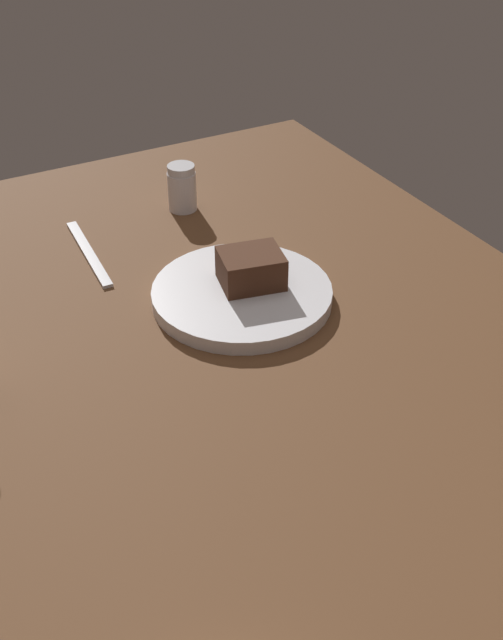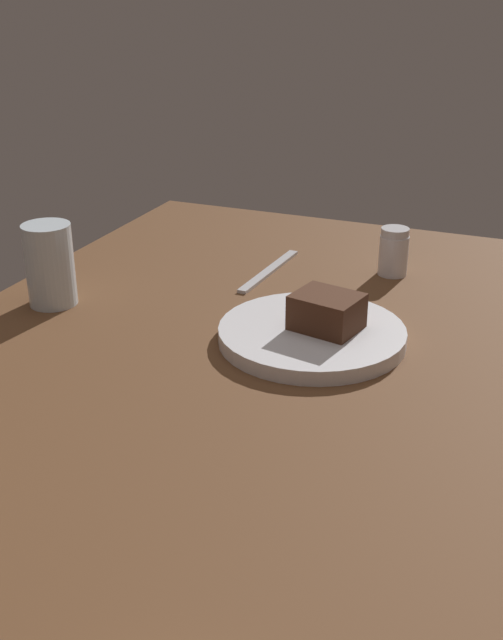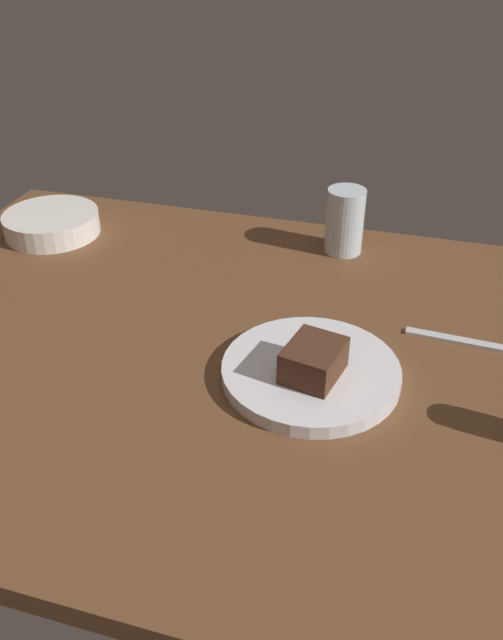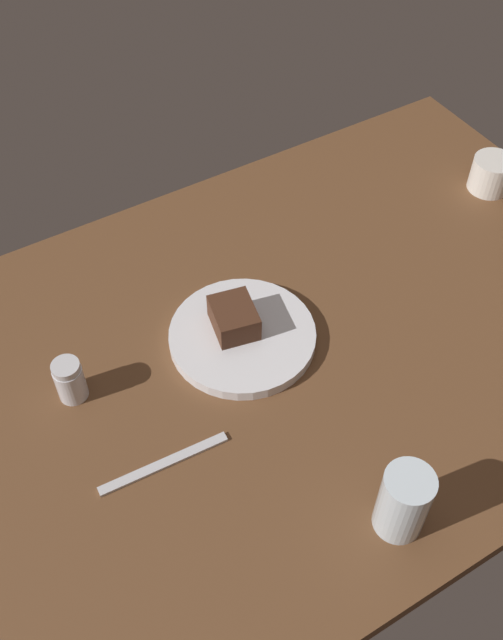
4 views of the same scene
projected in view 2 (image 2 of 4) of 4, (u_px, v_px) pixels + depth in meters
The scene contains 6 objects.
dining_table at pixel (251, 381), 90.86cm from camera, with size 120.00×84.00×3.00cm, color brown.
dessert_plate at pixel (312, 335), 96.63cm from camera, with size 23.10×23.10×1.88cm, color silver.
chocolate_cake_slice at pixel (327, 312), 95.25cm from camera, with size 7.82×6.43×4.38cm, color #472819.
salt_shaker at pixel (394, 252), 116.76cm from camera, with size 4.35×4.35×7.22cm.
water_glass at pixel (50, 265), 105.69cm from camera, with size 6.54×6.54×11.27cm, color silver.
butter_knife at pixel (269, 271), 118.84cm from camera, with size 19.00×1.40×0.50cm, color silver.
Camera 2 is at (-73.90, -30.41, 45.31)cm, focal length 44.11 mm.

